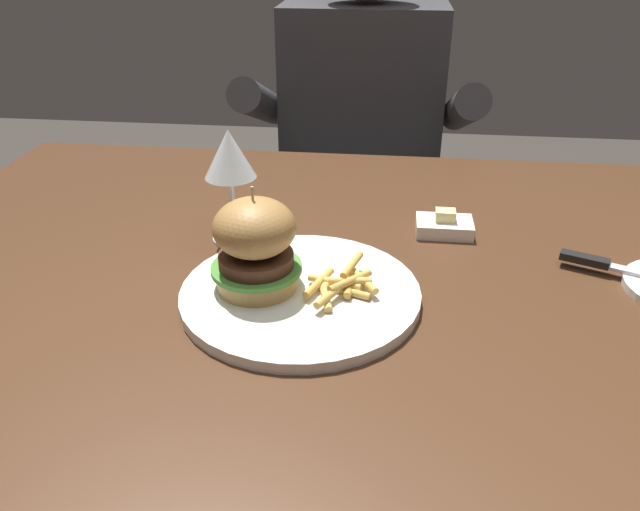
{
  "coord_description": "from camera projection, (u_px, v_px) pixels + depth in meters",
  "views": [
    {
      "loc": [
        0.04,
        -0.7,
        1.14
      ],
      "look_at": [
        -0.04,
        -0.05,
        0.78
      ],
      "focal_mm": 35.0,
      "sensor_mm": 36.0,
      "label": 1
    }
  ],
  "objects": [
    {
      "name": "butter_dish",
      "position": [
        444.0,
        226.0,
        0.89
      ],
      "size": [
        0.08,
        0.06,
        0.04
      ],
      "color": "white",
      "rests_on": "dining_table"
    },
    {
      "name": "main_plate",
      "position": [
        300.0,
        294.0,
        0.74
      ],
      "size": [
        0.29,
        0.29,
        0.01
      ],
      "primitive_type": "cylinder",
      "color": "white",
      "rests_on": "dining_table"
    },
    {
      "name": "diner_person",
      "position": [
        359.0,
        186.0,
        1.53
      ],
      "size": [
        0.51,
        0.36,
        1.18
      ],
      "color": "#282833",
      "rests_on": "ground"
    },
    {
      "name": "wine_glass",
      "position": [
        230.0,
        158.0,
        0.83
      ],
      "size": [
        0.07,
        0.07,
        0.16
      ],
      "color": "silver",
      "rests_on": "dining_table"
    },
    {
      "name": "dining_table",
      "position": [
        352.0,
        323.0,
        0.85
      ],
      "size": [
        1.32,
        0.89,
        0.74
      ],
      "color": "#472B19",
      "rests_on": "ground"
    },
    {
      "name": "fries_pile",
      "position": [
        341.0,
        283.0,
        0.73
      ],
      "size": [
        0.09,
        0.11,
        0.02
      ],
      "color": "gold",
      "rests_on": "main_plate"
    },
    {
      "name": "burger_sandwich",
      "position": [
        255.0,
        245.0,
        0.72
      ],
      "size": [
        0.11,
        0.11,
        0.13
      ],
      "color": "tan",
      "rests_on": "main_plate"
    },
    {
      "name": "table_knife",
      "position": [
        640.0,
        273.0,
        0.77
      ],
      "size": [
        0.22,
        0.1,
        0.01
      ],
      "color": "silver",
      "rests_on": "bread_plate"
    }
  ]
}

